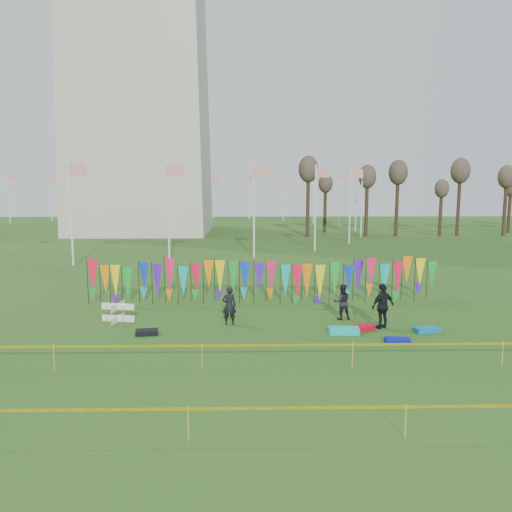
{
  "coord_description": "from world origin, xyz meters",
  "views": [
    {
      "loc": [
        -0.73,
        -18.23,
        6.16
      ],
      "look_at": [
        -0.21,
        6.0,
        2.7
      ],
      "focal_mm": 35.0,
      "sensor_mm": 36.0,
      "label": 1
    }
  ],
  "objects_px": {
    "kite_bag_blue": "(398,341)",
    "kite_bag_red": "(360,328)",
    "kite_bag_turquoise": "(344,331)",
    "kite_bag_teal": "(427,330)",
    "person_right": "(383,306)",
    "kite_bag_black": "(147,332)",
    "person_left": "(229,306)",
    "box_kite": "(118,312)",
    "person_mid": "(342,302)"
  },
  "relations": [
    {
      "from": "box_kite",
      "to": "person_mid",
      "type": "bearing_deg",
      "value": 1.23
    },
    {
      "from": "kite_bag_blue",
      "to": "kite_bag_red",
      "type": "xyz_separation_m",
      "value": [
        -1.07,
        1.72,
        0.01
      ]
    },
    {
      "from": "kite_bag_black",
      "to": "kite_bag_teal",
      "type": "bearing_deg",
      "value": 0.51
    },
    {
      "from": "kite_bag_blue",
      "to": "person_right",
      "type": "bearing_deg",
      "value": 91.6
    },
    {
      "from": "box_kite",
      "to": "kite_bag_black",
      "type": "distance_m",
      "value": 2.63
    },
    {
      "from": "kite_bag_teal",
      "to": "person_right",
      "type": "bearing_deg",
      "value": 160.81
    },
    {
      "from": "box_kite",
      "to": "person_left",
      "type": "distance_m",
      "value": 5.11
    },
    {
      "from": "person_mid",
      "to": "person_right",
      "type": "distance_m",
      "value": 2.12
    },
    {
      "from": "person_left",
      "to": "person_mid",
      "type": "relative_size",
      "value": 1.04
    },
    {
      "from": "kite_bag_blue",
      "to": "kite_bag_red",
      "type": "relative_size",
      "value": 0.81
    },
    {
      "from": "kite_bag_red",
      "to": "box_kite",
      "type": "bearing_deg",
      "value": 171.44
    },
    {
      "from": "kite_bag_turquoise",
      "to": "kite_bag_blue",
      "type": "bearing_deg",
      "value": -35.02
    },
    {
      "from": "person_right",
      "to": "kite_bag_red",
      "type": "xyz_separation_m",
      "value": [
        -1.01,
        -0.32,
        -0.88
      ]
    },
    {
      "from": "kite_bag_blue",
      "to": "kite_bag_teal",
      "type": "bearing_deg",
      "value": 40.52
    },
    {
      "from": "person_right",
      "to": "kite_bag_blue",
      "type": "distance_m",
      "value": 2.23
    },
    {
      "from": "kite_bag_turquoise",
      "to": "kite_bag_blue",
      "type": "height_order",
      "value": "kite_bag_turquoise"
    },
    {
      "from": "person_mid",
      "to": "kite_bag_teal",
      "type": "xyz_separation_m",
      "value": [
        3.21,
        -2.12,
        -0.72
      ]
    },
    {
      "from": "person_mid",
      "to": "kite_bag_black",
      "type": "bearing_deg",
      "value": 9.5
    },
    {
      "from": "box_kite",
      "to": "person_left",
      "type": "xyz_separation_m",
      "value": [
        5.06,
        -0.52,
        0.42
      ]
    },
    {
      "from": "kite_bag_black",
      "to": "kite_bag_teal",
      "type": "distance_m",
      "value": 11.77
    },
    {
      "from": "person_mid",
      "to": "person_right",
      "type": "xyz_separation_m",
      "value": [
        1.47,
        -1.51,
        0.17
      ]
    },
    {
      "from": "kite_bag_turquoise",
      "to": "kite_bag_black",
      "type": "relative_size",
      "value": 1.37
    },
    {
      "from": "person_right",
      "to": "kite_bag_black",
      "type": "bearing_deg",
      "value": -22.93
    },
    {
      "from": "kite_bag_turquoise",
      "to": "kite_bag_teal",
      "type": "distance_m",
      "value": 3.55
    },
    {
      "from": "person_right",
      "to": "kite_bag_black",
      "type": "height_order",
      "value": "person_right"
    },
    {
      "from": "kite_bag_black",
      "to": "kite_bag_red",
      "type": "bearing_deg",
      "value": 2.47
    },
    {
      "from": "person_left",
      "to": "kite_bag_turquoise",
      "type": "xyz_separation_m",
      "value": [
        4.83,
        -1.5,
        -0.73
      ]
    },
    {
      "from": "person_mid",
      "to": "kite_bag_black",
      "type": "xyz_separation_m",
      "value": [
        -8.56,
        -2.22,
        -0.72
      ]
    },
    {
      "from": "person_right",
      "to": "kite_bag_turquoise",
      "type": "xyz_separation_m",
      "value": [
        -1.81,
        -0.74,
        -0.87
      ]
    },
    {
      "from": "kite_bag_turquoise",
      "to": "kite_bag_black",
      "type": "xyz_separation_m",
      "value": [
        -8.22,
        0.03,
        -0.02
      ]
    },
    {
      "from": "box_kite",
      "to": "kite_bag_red",
      "type": "distance_m",
      "value": 10.82
    },
    {
      "from": "box_kite",
      "to": "kite_bag_teal",
      "type": "xyz_separation_m",
      "value": [
        13.45,
        -1.9,
        -0.34
      ]
    },
    {
      "from": "box_kite",
      "to": "person_right",
      "type": "height_order",
      "value": "person_right"
    },
    {
      "from": "person_right",
      "to": "kite_bag_black",
      "type": "xyz_separation_m",
      "value": [
        -10.03,
        -0.71,
        -0.89
      ]
    },
    {
      "from": "box_kite",
      "to": "person_left",
      "type": "height_order",
      "value": "person_left"
    },
    {
      "from": "box_kite",
      "to": "kite_bag_red",
      "type": "bearing_deg",
      "value": -8.56
    },
    {
      "from": "box_kite",
      "to": "person_mid",
      "type": "height_order",
      "value": "person_mid"
    },
    {
      "from": "kite_bag_blue",
      "to": "kite_bag_teal",
      "type": "height_order",
      "value": "kite_bag_teal"
    },
    {
      "from": "person_mid",
      "to": "kite_bag_turquoise",
      "type": "distance_m",
      "value": 2.38
    },
    {
      "from": "person_right",
      "to": "kite_bag_blue",
      "type": "bearing_deg",
      "value": 64.62
    },
    {
      "from": "person_right",
      "to": "kite_bag_teal",
      "type": "bearing_deg",
      "value": 133.82
    },
    {
      "from": "kite_bag_teal",
      "to": "kite_bag_black",
      "type": "bearing_deg",
      "value": -179.49
    },
    {
      "from": "person_left",
      "to": "kite_bag_black",
      "type": "xyz_separation_m",
      "value": [
        -3.38,
        -1.48,
        -0.75
      ]
    },
    {
      "from": "person_left",
      "to": "box_kite",
      "type": "bearing_deg",
      "value": -11.83
    },
    {
      "from": "box_kite",
      "to": "kite_bag_turquoise",
      "type": "distance_m",
      "value": 10.11
    },
    {
      "from": "person_mid",
      "to": "kite_bag_teal",
      "type": "bearing_deg",
      "value": 141.58
    },
    {
      "from": "kite_bag_black",
      "to": "person_mid",
      "type": "bearing_deg",
      "value": 14.55
    },
    {
      "from": "person_right",
      "to": "kite_bag_teal",
      "type": "relative_size",
      "value": 1.87
    },
    {
      "from": "kite_bag_turquoise",
      "to": "kite_bag_teal",
      "type": "height_order",
      "value": "kite_bag_turquoise"
    },
    {
      "from": "kite_bag_black",
      "to": "kite_bag_teal",
      "type": "height_order",
      "value": "kite_bag_black"
    }
  ]
}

